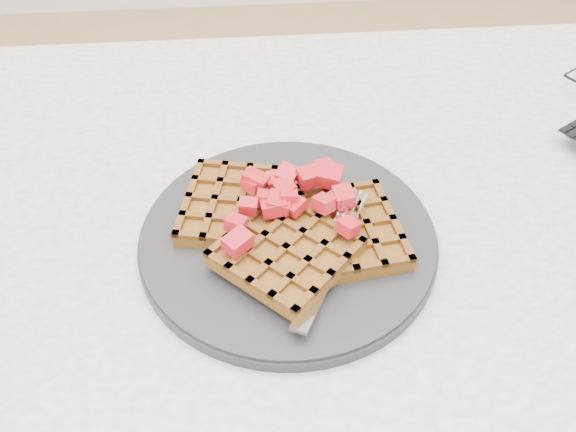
{
  "coord_description": "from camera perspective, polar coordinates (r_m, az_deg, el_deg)",
  "views": [
    {
      "loc": [
        -0.17,
        -0.45,
        1.23
      ],
      "look_at": [
        -0.13,
        -0.02,
        0.79
      ],
      "focal_mm": 40.0,
      "sensor_mm": 36.0,
      "label": 1
    }
  ],
  "objects": [
    {
      "name": "table",
      "position": [
        0.76,
        9.83,
        -6.83
      ],
      "size": [
        1.2,
        0.8,
        0.75
      ],
      "color": "silver",
      "rests_on": "ground"
    },
    {
      "name": "plate",
      "position": [
        0.64,
        0.0,
        -2.03
      ],
      "size": [
        0.3,
        0.3,
        0.02
      ],
      "primitive_type": "cylinder",
      "color": "black",
      "rests_on": "table"
    },
    {
      "name": "waffles",
      "position": [
        0.62,
        0.04,
        -1.07
      ],
      "size": [
        0.23,
        0.22,
        0.03
      ],
      "color": "brown",
      "rests_on": "plate"
    },
    {
      "name": "strawberry_pile",
      "position": [
        0.61,
        0.0,
        0.94
      ],
      "size": [
        0.15,
        0.15,
        0.02
      ],
      "primitive_type": null,
      "color": "#A1000E",
      "rests_on": "waffles"
    },
    {
      "name": "fork",
      "position": [
        0.61,
        4.14,
        -3.46
      ],
      "size": [
        0.1,
        0.17,
        0.02
      ],
      "primitive_type": null,
      "rotation": [
        0.0,
        0.0,
        -0.46
      ],
      "color": "silver",
      "rests_on": "plate"
    }
  ]
}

